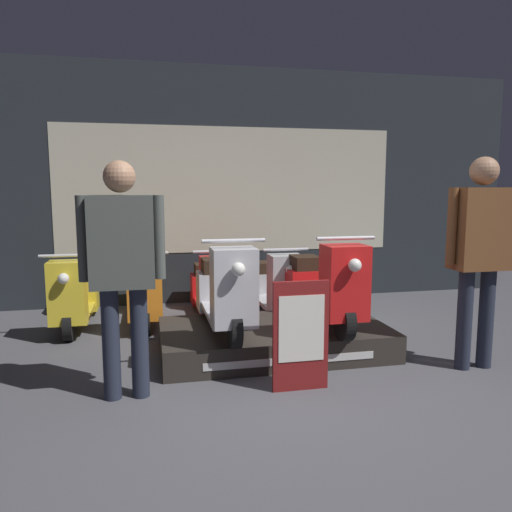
{
  "coord_description": "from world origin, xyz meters",
  "views": [
    {
      "loc": [
        -1.12,
        -3.33,
        1.58
      ],
      "look_at": [
        0.02,
        1.87,
        0.85
      ],
      "focal_mm": 35.0,
      "sensor_mm": 36.0,
      "label": 1
    }
  ],
  "objects_px": {
    "scooter_backrow_0": "(75,296)",
    "scooter_backrow_2": "(211,290)",
    "scooter_display_right": "(323,287)",
    "scooter_backrow_4": "(333,284)",
    "scooter_display_left": "(224,292)",
    "scooter_backrow_1": "(145,293)",
    "person_right_browsing": "(480,243)",
    "person_left_browsing": "(122,258)",
    "price_sign_board": "(301,336)",
    "scooter_backrow_3": "(274,287)"
  },
  "relations": [
    {
      "from": "scooter_display_right",
      "to": "scooter_backrow_0",
      "type": "xyz_separation_m",
      "value": [
        -2.47,
        1.38,
        -0.26
      ]
    },
    {
      "from": "scooter_display_right",
      "to": "scooter_backrow_0",
      "type": "distance_m",
      "value": 2.84
    },
    {
      "from": "scooter_backrow_0",
      "to": "person_left_browsing",
      "type": "distance_m",
      "value": 2.33
    },
    {
      "from": "scooter_backrow_0",
      "to": "scooter_backrow_2",
      "type": "xyz_separation_m",
      "value": [
        1.56,
        0.0,
        0.0
      ]
    },
    {
      "from": "scooter_backrow_0",
      "to": "price_sign_board",
      "type": "xyz_separation_m",
      "value": [
        1.97,
        -2.28,
        0.08
      ]
    },
    {
      "from": "scooter_display_left",
      "to": "scooter_backrow_3",
      "type": "distance_m",
      "value": 1.63
    },
    {
      "from": "scooter_display_left",
      "to": "scooter_backrow_2",
      "type": "relative_size",
      "value": 1.0
    },
    {
      "from": "person_left_browsing",
      "to": "person_right_browsing",
      "type": "relative_size",
      "value": 0.96
    },
    {
      "from": "scooter_backrow_0",
      "to": "scooter_backrow_2",
      "type": "distance_m",
      "value": 1.56
    },
    {
      "from": "scooter_display_right",
      "to": "scooter_backrow_2",
      "type": "height_order",
      "value": "scooter_display_right"
    },
    {
      "from": "person_left_browsing",
      "to": "scooter_backrow_4",
      "type": "bearing_deg",
      "value": 40.76
    },
    {
      "from": "scooter_backrow_2",
      "to": "person_right_browsing",
      "type": "relative_size",
      "value": 0.85
    },
    {
      "from": "scooter_backrow_1",
      "to": "person_left_browsing",
      "type": "height_order",
      "value": "person_left_browsing"
    },
    {
      "from": "scooter_display_right",
      "to": "person_left_browsing",
      "type": "xyz_separation_m",
      "value": [
        -1.84,
        -0.75,
        0.44
      ]
    },
    {
      "from": "scooter_display_left",
      "to": "scooter_display_right",
      "type": "bearing_deg",
      "value": 0.0
    },
    {
      "from": "scooter_display_right",
      "to": "scooter_backrow_4",
      "type": "relative_size",
      "value": 1.0
    },
    {
      "from": "scooter_backrow_3",
      "to": "price_sign_board",
      "type": "distance_m",
      "value": 2.31
    },
    {
      "from": "scooter_display_left",
      "to": "scooter_backrow_2",
      "type": "distance_m",
      "value": 1.4
    },
    {
      "from": "scooter_display_left",
      "to": "scooter_backrow_1",
      "type": "height_order",
      "value": "scooter_display_left"
    },
    {
      "from": "scooter_backrow_0",
      "to": "scooter_backrow_2",
      "type": "height_order",
      "value": "same"
    },
    {
      "from": "scooter_display_left",
      "to": "scooter_backrow_0",
      "type": "bearing_deg",
      "value": 137.58
    },
    {
      "from": "scooter_display_left",
      "to": "scooter_backrow_2",
      "type": "bearing_deg",
      "value": 87.93
    },
    {
      "from": "scooter_backrow_0",
      "to": "scooter_backrow_1",
      "type": "relative_size",
      "value": 1.0
    },
    {
      "from": "price_sign_board",
      "to": "scooter_backrow_2",
      "type": "bearing_deg",
      "value": 100.24
    },
    {
      "from": "scooter_backrow_3",
      "to": "person_left_browsing",
      "type": "relative_size",
      "value": 0.88
    },
    {
      "from": "scooter_display_right",
      "to": "scooter_backrow_3",
      "type": "xyz_separation_m",
      "value": [
        -0.14,
        1.38,
        -0.26
      ]
    },
    {
      "from": "scooter_display_right",
      "to": "scooter_backrow_2",
      "type": "relative_size",
      "value": 1.0
    },
    {
      "from": "person_left_browsing",
      "to": "price_sign_board",
      "type": "relative_size",
      "value": 2.04
    },
    {
      "from": "scooter_backrow_1",
      "to": "scooter_backrow_4",
      "type": "distance_m",
      "value": 2.33
    },
    {
      "from": "scooter_backrow_0",
      "to": "scooter_backrow_1",
      "type": "bearing_deg",
      "value": 0.0
    },
    {
      "from": "person_left_browsing",
      "to": "person_right_browsing",
      "type": "bearing_deg",
      "value": 0.0
    },
    {
      "from": "scooter_display_right",
      "to": "person_right_browsing",
      "type": "height_order",
      "value": "person_right_browsing"
    },
    {
      "from": "scooter_backrow_1",
      "to": "scooter_display_right",
      "type": "bearing_deg",
      "value": -39.03
    },
    {
      "from": "scooter_display_right",
      "to": "scooter_backrow_4",
      "type": "distance_m",
      "value": 1.54
    },
    {
      "from": "scooter_backrow_3",
      "to": "person_left_browsing",
      "type": "height_order",
      "value": "person_left_browsing"
    },
    {
      "from": "scooter_backrow_4",
      "to": "person_left_browsing",
      "type": "xyz_separation_m",
      "value": [
        -2.47,
        -2.13,
        0.7
      ]
    },
    {
      "from": "scooter_backrow_1",
      "to": "scooter_backrow_3",
      "type": "bearing_deg",
      "value": 0.0
    },
    {
      "from": "scooter_backrow_1",
      "to": "person_left_browsing",
      "type": "bearing_deg",
      "value": -93.71
    },
    {
      "from": "scooter_display_left",
      "to": "scooter_backrow_2",
      "type": "xyz_separation_m",
      "value": [
        0.05,
        1.38,
        -0.26
      ]
    },
    {
      "from": "scooter_backrow_0",
      "to": "person_left_browsing",
      "type": "relative_size",
      "value": 0.88
    },
    {
      "from": "scooter_backrow_0",
      "to": "scooter_backrow_2",
      "type": "relative_size",
      "value": 1.0
    },
    {
      "from": "scooter_display_left",
      "to": "person_left_browsing",
      "type": "xyz_separation_m",
      "value": [
        -0.87,
        -0.75,
        0.44
      ]
    },
    {
      "from": "price_sign_board",
      "to": "scooter_backrow_1",
      "type": "bearing_deg",
      "value": 117.59
    },
    {
      "from": "scooter_backrow_1",
      "to": "scooter_backrow_4",
      "type": "xyz_separation_m",
      "value": [
        2.33,
        0.0,
        0.0
      ]
    },
    {
      "from": "scooter_display_left",
      "to": "person_left_browsing",
      "type": "bearing_deg",
      "value": -138.95
    },
    {
      "from": "scooter_display_right",
      "to": "person_right_browsing",
      "type": "distance_m",
      "value": 1.45
    },
    {
      "from": "scooter_backrow_2",
      "to": "person_left_browsing",
      "type": "relative_size",
      "value": 0.88
    },
    {
      "from": "person_right_browsing",
      "to": "scooter_backrow_2",
      "type": "bearing_deg",
      "value": 133.95
    },
    {
      "from": "scooter_display_left",
      "to": "scooter_backrow_0",
      "type": "relative_size",
      "value": 1.0
    },
    {
      "from": "scooter_backrow_0",
      "to": "scooter_backrow_2",
      "type": "bearing_deg",
      "value": 0.0
    }
  ]
}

